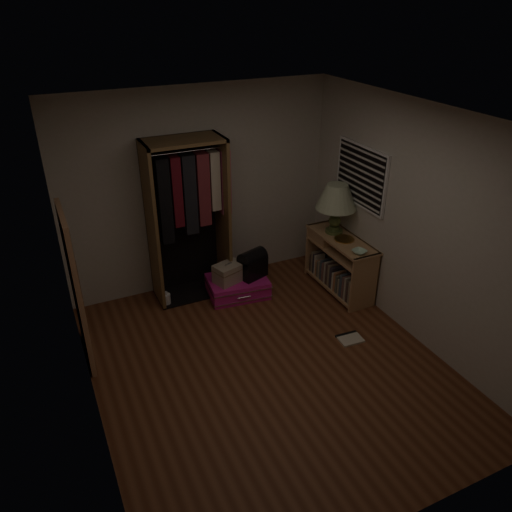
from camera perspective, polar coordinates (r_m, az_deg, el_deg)
name	(u,v)px	position (r m, az deg, el deg)	size (l,w,h in m)	color
ground	(268,366)	(5.45, 1.43, -12.41)	(4.00, 4.00, 0.00)	#5A2E19
room_walls	(275,236)	(4.68, 2.23, 2.26)	(3.52, 4.02, 2.60)	beige
console_bookshelf	(338,262)	(6.63, 9.36, -0.63)	(0.42, 1.12, 0.75)	#AB7D53
open_wardrobe	(189,205)	(6.16, -7.69, 5.75)	(1.02, 0.50, 2.05)	brown
floor_mirror	(76,289)	(5.41, -19.85, -3.57)	(0.06, 0.80, 1.70)	#AD7954
pink_suitcase	(238,286)	(6.53, -2.12, -3.49)	(0.84, 0.65, 0.24)	#D11980
train_case	(229,273)	(6.36, -3.16, -1.93)	(0.42, 0.35, 0.26)	tan
black_bag	(252,263)	(6.42, -0.41, -0.84)	(0.40, 0.33, 0.38)	black
table_lamp	(337,198)	(6.40, 9.20, 6.60)	(0.69, 0.69, 0.66)	#425227
brass_tray	(344,239)	(6.41, 10.06, 1.93)	(0.32, 0.32, 0.01)	#B18644
ceramic_bowl	(359,252)	(6.10, 11.72, 0.48)	(0.17, 0.17, 0.04)	#B3D7BB
white_jug	(166,299)	(6.44, -10.20, -4.88)	(0.13, 0.13, 0.19)	white
floor_book	(349,338)	(5.90, 10.62, -9.20)	(0.28, 0.23, 0.03)	beige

